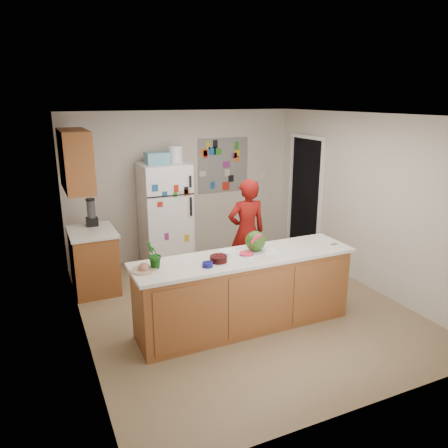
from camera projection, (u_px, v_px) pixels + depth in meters
name	position (u px, v px, depth m)	size (l,w,h in m)	color
floor	(241.00, 306.00, 5.88)	(4.00, 4.50, 0.02)	brown
wall_back	(183.00, 185.00, 7.51)	(4.00, 0.02, 2.50)	beige
wall_left	(76.00, 236.00, 4.73)	(0.02, 4.50, 2.50)	beige
wall_right	(366.00, 201.00, 6.32)	(0.02, 4.50, 2.50)	beige
ceiling	(243.00, 114.00, 5.18)	(4.00, 4.50, 0.02)	white
doorway	(306.00, 197.00, 7.65)	(0.03, 0.85, 2.04)	black
peninsula_base	(245.00, 293.00, 5.24)	(2.60, 0.62, 0.88)	brown
peninsula_top	(245.00, 257.00, 5.11)	(2.68, 0.70, 0.04)	silver
side_counter_base	(94.00, 262.00, 6.27)	(0.60, 0.80, 0.86)	brown
side_counter_top	(91.00, 232.00, 6.15)	(0.64, 0.84, 0.04)	silver
upper_cabinets	(75.00, 160.00, 5.76)	(0.35, 1.00, 0.80)	brown
refrigerator	(165.00, 215.00, 7.11)	(0.75, 0.70, 1.70)	silver
fridge_top_bin	(157.00, 158.00, 6.81)	(0.35, 0.28, 0.18)	#5999B2
photo_collage	(223.00, 165.00, 7.70)	(0.95, 0.01, 0.95)	slate
person	(247.00, 232.00, 6.40)	(0.58, 0.38, 1.59)	maroon
blender_appliance	(91.00, 213.00, 6.32)	(0.12, 0.12, 0.38)	black
cutting_board	(251.00, 252.00, 5.19)	(0.38, 0.28, 0.01)	white
watermelon	(255.00, 241.00, 5.20)	(0.24, 0.24, 0.24)	#1F5F10
watermelon_slice	(246.00, 253.00, 5.11)	(0.16, 0.16, 0.02)	#E81E4C
cherry_bowl	(218.00, 259.00, 4.91)	(0.20, 0.20, 0.07)	black
white_bowl	(228.00, 253.00, 5.11)	(0.19, 0.19, 0.06)	silver
cobalt_bowl	(208.00, 265.00, 4.76)	(0.12, 0.12, 0.05)	#0E0E5B
plate	(144.00, 270.00, 4.66)	(0.28, 0.28, 0.02)	beige
paper_towel	(270.00, 251.00, 5.23)	(0.18, 0.16, 0.02)	white
keys	(334.00, 244.00, 5.48)	(0.09, 0.04, 0.01)	gray
potted_plant	(154.00, 255.00, 4.68)	(0.17, 0.14, 0.31)	#13430E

